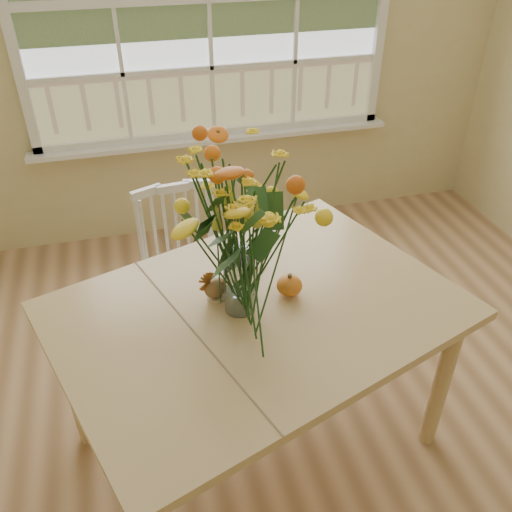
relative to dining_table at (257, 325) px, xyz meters
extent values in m
cube|color=#9C724B|center=(0.21, -0.31, -0.70)|extent=(4.00, 4.50, 0.01)
cube|color=#D7C389|center=(0.21, 1.94, 0.65)|extent=(4.00, 0.02, 2.70)
cube|color=white|center=(0.21, 1.87, -0.01)|extent=(2.42, 0.12, 0.03)
cube|color=tan|center=(0.00, 0.00, 0.07)|extent=(1.73, 1.48, 0.04)
cube|color=tan|center=(0.00, 0.00, 0.00)|extent=(1.58, 1.32, 0.10)
cylinder|color=tan|center=(-0.75, 0.20, -0.32)|extent=(0.07, 0.07, 0.75)
cylinder|color=tan|center=(0.75, -0.20, -0.32)|extent=(0.07, 0.07, 0.75)
cylinder|color=tan|center=(0.47, 0.62, -0.32)|extent=(0.07, 0.07, 0.75)
cube|color=white|center=(-0.18, 0.69, -0.28)|extent=(0.44, 0.42, 0.05)
cube|color=white|center=(-0.20, 0.85, -0.04)|extent=(0.41, 0.07, 0.47)
cylinder|color=white|center=(-0.33, 0.53, -0.50)|extent=(0.03, 0.03, 0.40)
cylinder|color=white|center=(-0.35, 0.83, -0.50)|extent=(0.03, 0.03, 0.40)
cylinder|color=white|center=(-0.01, 0.56, -0.50)|extent=(0.03, 0.03, 0.40)
cylinder|color=white|center=(-0.04, 0.85, -0.50)|extent=(0.03, 0.03, 0.40)
cylinder|color=white|center=(-0.07, 0.01, 0.22)|extent=(0.12, 0.12, 0.26)
ellipsoid|color=#D85A19|center=(0.14, 0.04, 0.13)|extent=(0.10, 0.10, 0.08)
cylinder|color=#CCB78C|center=(-0.14, 0.09, 0.10)|extent=(0.08, 0.08, 0.01)
ellipsoid|color=brown|center=(-0.14, 0.09, 0.14)|extent=(0.11, 0.10, 0.08)
ellipsoid|color=#38160F|center=(0.02, 0.29, 0.13)|extent=(0.08, 0.08, 0.07)
camera|label=1|loc=(-0.41, -1.52, 1.41)|focal=38.00mm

